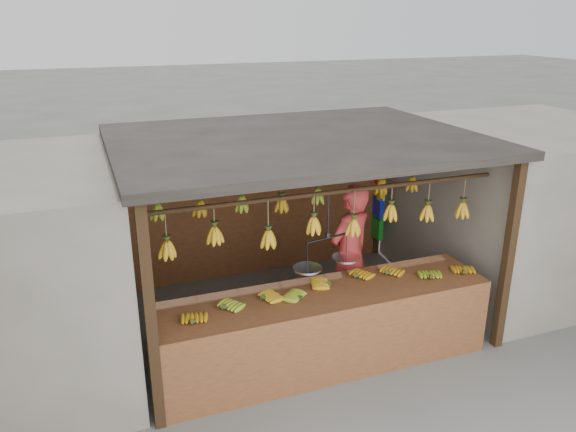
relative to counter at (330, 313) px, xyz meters
name	(u,v)px	position (x,y,z in m)	size (l,w,h in m)	color
ground	(296,315)	(0.10, 1.23, -0.72)	(80.00, 80.00, 0.00)	#5B5B57
stall	(287,165)	(0.10, 1.56, 1.25)	(4.30, 3.30, 2.40)	black
neighbor_right	(524,203)	(3.70, 1.23, 0.43)	(3.00, 3.00, 2.30)	slate
counter	(330,313)	(0.00, 0.00, 0.00)	(3.75, 0.85, 0.96)	brown
hanging_bananas	(297,199)	(0.10, 1.23, 0.90)	(3.63, 2.23, 0.39)	#BF8714
balance_scale	(327,260)	(0.06, 0.23, 0.51)	(0.81, 0.41, 0.82)	black
vendor	(350,255)	(0.69, 0.92, 0.20)	(0.67, 0.44, 1.83)	#BF3333
bag_bundles	(379,200)	(2.04, 2.58, 0.26)	(0.08, 0.26, 1.25)	red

